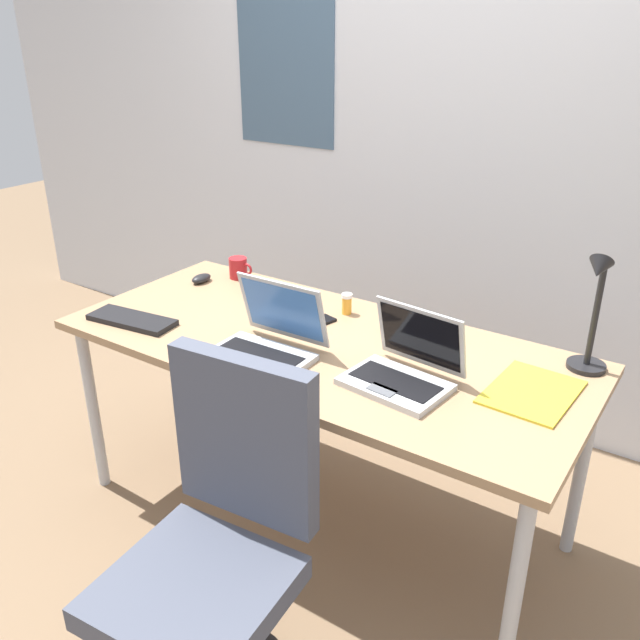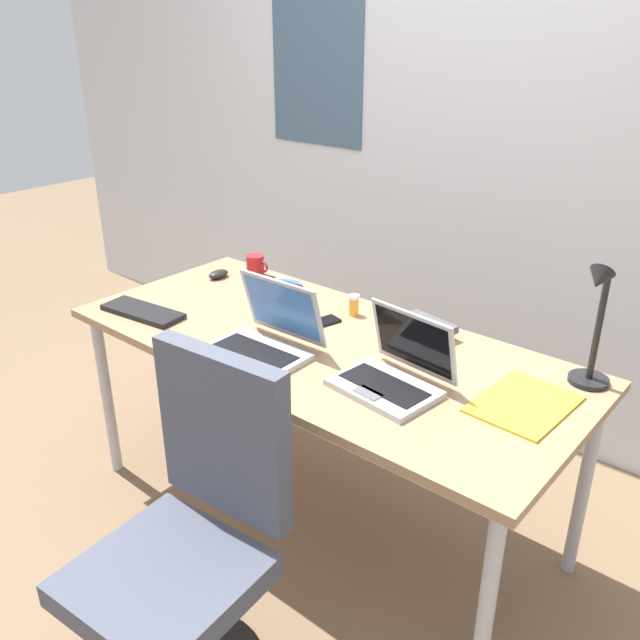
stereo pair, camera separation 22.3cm
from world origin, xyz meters
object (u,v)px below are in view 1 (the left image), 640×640
(external_keyboard, at_px, (132,320))
(pill_bottle, at_px, (347,303))
(headphones, at_px, (269,290))
(paper_folder_back_right, at_px, (532,392))
(computer_mouse, at_px, (201,278))
(coffee_mug, at_px, (239,268))
(desk_lamp, at_px, (594,314))
(office_chair, at_px, (214,576))
(book_stack, at_px, (418,325))
(cell_phone, at_px, (317,322))
(laptop_back_left, at_px, (403,369))
(laptop_center, at_px, (266,342))

(external_keyboard, relative_size, pill_bottle, 4.18)
(headphones, bearing_deg, paper_folder_back_right, -9.32)
(headphones, bearing_deg, computer_mouse, -169.66)
(coffee_mug, bearing_deg, computer_mouse, -126.89)
(external_keyboard, bearing_deg, pill_bottle, 32.62)
(computer_mouse, bearing_deg, headphones, 11.14)
(desk_lamp, relative_size, paper_folder_back_right, 1.29)
(office_chair, bearing_deg, computer_mouse, 133.51)
(book_stack, bearing_deg, headphones, -179.86)
(computer_mouse, relative_size, cell_phone, 0.71)
(laptop_back_left, height_order, book_stack, laptop_back_left)
(external_keyboard, xyz_separation_m, computer_mouse, (-0.07, 0.44, 0.01))
(computer_mouse, distance_m, headphones, 0.32)
(laptop_center, xyz_separation_m, cell_phone, (-0.00, 0.30, -0.04))
(coffee_mug, bearing_deg, paper_folder_back_right, -10.77)
(office_chair, bearing_deg, cell_phone, 106.42)
(desk_lamp, xyz_separation_m, paper_folder_back_right, (-0.09, -0.21, -0.19))
(pill_bottle, xyz_separation_m, book_stack, (0.29, -0.00, -0.01))
(pill_bottle, bearing_deg, cell_phone, -106.51)
(pill_bottle, relative_size, paper_folder_back_right, 0.25)
(pill_bottle, xyz_separation_m, coffee_mug, (-0.58, 0.06, 0.00))
(book_stack, bearing_deg, laptop_back_left, -70.83)
(laptop_center, distance_m, cell_phone, 0.30)
(cell_phone, bearing_deg, computer_mouse, -172.11)
(laptop_center, height_order, office_chair, laptop_center)
(headphones, xyz_separation_m, book_stack, (0.66, 0.00, 0.01))
(desk_lamp, xyz_separation_m, office_chair, (-0.64, -1.02, -0.54))
(external_keyboard, relative_size, office_chair, 0.34)
(laptop_center, distance_m, headphones, 0.54)
(laptop_back_left, xyz_separation_m, office_chair, (-0.20, -0.65, -0.39))
(laptop_center, distance_m, book_stack, 0.54)
(computer_mouse, relative_size, coffee_mug, 0.85)
(external_keyboard, xyz_separation_m, book_stack, (0.90, 0.50, 0.02))
(desk_lamp, bearing_deg, book_stack, -177.02)
(desk_lamp, height_order, computer_mouse, desk_lamp)
(pill_bottle, bearing_deg, book_stack, -0.77)
(desk_lamp, height_order, book_stack, desk_lamp)
(laptop_center, relative_size, headphones, 1.55)
(cell_phone, height_order, coffee_mug, coffee_mug)
(book_stack, bearing_deg, external_keyboard, -150.97)
(laptop_center, bearing_deg, external_keyboard, -173.34)
(paper_folder_back_right, distance_m, office_chair, 1.03)
(headphones, bearing_deg, office_chair, -59.90)
(headphones, bearing_deg, external_keyboard, -115.91)
(desk_lamp, bearing_deg, cell_phone, -169.69)
(headphones, bearing_deg, pill_bottle, 0.89)
(laptop_back_left, relative_size, external_keyboard, 1.00)
(office_chair, bearing_deg, coffee_mug, 126.69)
(desk_lamp, xyz_separation_m, coffee_mug, (-1.43, 0.04, -0.15))
(external_keyboard, xyz_separation_m, pill_bottle, (0.60, 0.50, 0.03))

